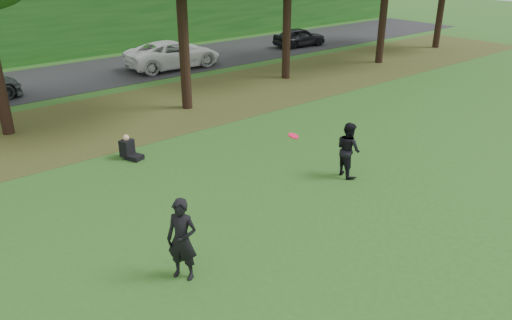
# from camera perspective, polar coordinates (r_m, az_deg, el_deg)

# --- Properties ---
(ground) EXTENTS (120.00, 120.00, 0.00)m
(ground) POSITION_cam_1_polar(r_m,az_deg,el_deg) (11.38, 8.97, -12.57)
(ground) COLOR #28561A
(ground) RESTS_ON ground
(leaf_litter) EXTENTS (60.00, 7.00, 0.01)m
(leaf_litter) POSITION_cam_1_polar(r_m,az_deg,el_deg) (21.25, -18.02, 4.07)
(leaf_litter) COLOR #493A1A
(leaf_litter) RESTS_ON ground
(street) EXTENTS (70.00, 7.00, 0.02)m
(street) POSITION_cam_1_polar(r_m,az_deg,el_deg) (28.60, -24.31, 7.96)
(street) COLOR black
(street) RESTS_ON ground
(player_left) EXTENTS (0.74, 0.81, 1.87)m
(player_left) POSITION_cam_1_polar(r_m,az_deg,el_deg) (10.71, -8.45, -9.00)
(player_left) COLOR black
(player_left) RESTS_ON ground
(player_right) EXTENTS (0.84, 0.97, 1.72)m
(player_right) POSITION_cam_1_polar(r_m,az_deg,el_deg) (15.53, 10.50, 1.20)
(player_right) COLOR black
(player_right) RESTS_ON ground
(parked_cars) EXTENTS (39.72, 3.29, 1.54)m
(parked_cars) POSITION_cam_1_polar(r_m,az_deg,el_deg) (27.41, -21.20, 9.43)
(parked_cars) COLOR black
(parked_cars) RESTS_ON street
(frisbee) EXTENTS (0.36, 0.35, 0.14)m
(frisbee) POSITION_cam_1_polar(r_m,az_deg,el_deg) (12.52, 4.30, 2.77)
(frisbee) COLOR #EE143C
(frisbee) RESTS_ON ground
(seated_person) EXTENTS (0.65, 0.83, 0.83)m
(seated_person) POSITION_cam_1_polar(r_m,az_deg,el_deg) (17.25, -14.31, 1.16)
(seated_person) COLOR black
(seated_person) RESTS_ON ground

